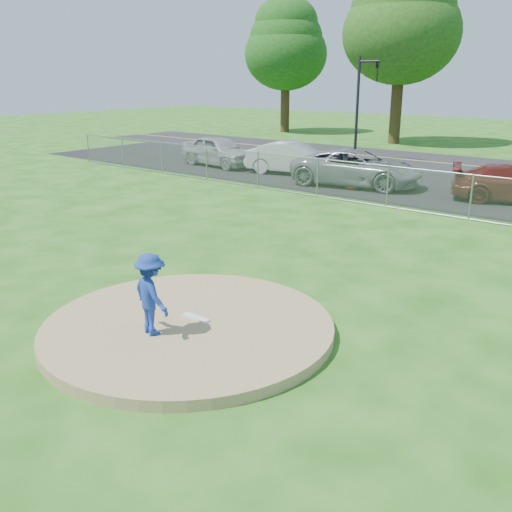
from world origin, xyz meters
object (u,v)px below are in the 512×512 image
at_px(traffic_signal_left, 362,99).
at_px(parked_car_white, 294,158).
at_px(tree_left, 402,18).
at_px(traffic_cone, 352,179).
at_px(parked_car_gray, 356,168).
at_px(pitcher, 151,294).
at_px(parked_car_silver, 219,151).
at_px(tree_far_left, 286,43).

relative_size(traffic_signal_left, parked_car_white, 1.21).
distance_m(tree_left, traffic_cone, 19.36).
bearing_deg(parked_car_gray, pitcher, -174.23).
height_order(tree_left, parked_car_gray, tree_left).
bearing_deg(parked_car_white, traffic_cone, -123.57).
bearing_deg(parked_car_silver, traffic_signal_left, -29.39).
xyz_separation_m(traffic_signal_left, parked_car_silver, (-4.66, -6.53, -2.57)).
xyz_separation_m(tree_left, parked_car_gray, (6.02, -15.99, -7.46)).
bearing_deg(pitcher, traffic_signal_left, -56.08).
bearing_deg(tree_far_left, traffic_signal_left, -39.73).
relative_size(parked_car_silver, parked_car_white, 0.99).
xyz_separation_m(tree_far_left, traffic_cone, (17.17, -18.59, -6.67)).
relative_size(tree_far_left, parked_car_white, 2.31).
height_order(traffic_signal_left, parked_car_gray, traffic_signal_left).
relative_size(tree_left, parked_car_white, 2.70).
bearing_deg(pitcher, parked_car_gray, -59.79).
bearing_deg(parked_car_gray, traffic_signal_left, 17.18).
relative_size(traffic_cone, parked_car_silver, 0.17).
relative_size(tree_far_left, pitcher, 7.28).
distance_m(tree_left, parked_car_gray, 18.65).
distance_m(traffic_signal_left, parked_car_gray, 8.36).
distance_m(pitcher, traffic_cone, 15.84).
xyz_separation_m(parked_car_silver, parked_car_white, (4.56, 0.38, -0.02)).
bearing_deg(traffic_signal_left, traffic_cone, -62.61).
height_order(traffic_cone, parked_car_gray, parked_car_gray).
xyz_separation_m(tree_left, parked_car_white, (2.13, -15.15, -7.47)).
distance_m(tree_left, traffic_signal_left, 10.48).
distance_m(tree_far_left, traffic_cone, 26.17).
distance_m(tree_left, pitcher, 34.31).
bearing_deg(parked_car_silver, pitcher, -134.49).
height_order(tree_left, traffic_signal_left, tree_left).
relative_size(traffic_signal_left, traffic_cone, 7.28).
bearing_deg(traffic_cone, parked_car_gray, 103.62).
bearing_deg(parked_car_white, traffic_signal_left, -14.94).
xyz_separation_m(parked_car_silver, parked_car_gray, (8.45, -0.47, -0.02)).
relative_size(tree_left, parked_car_gray, 2.27).
height_order(tree_left, traffic_cone, tree_left).
bearing_deg(tree_left, traffic_signal_left, -76.04).
bearing_deg(traffic_signal_left, parked_car_silver, -125.56).
bearing_deg(parked_car_white, parked_car_silver, 80.74).
height_order(tree_left, pitcher, tree_left).
bearing_deg(traffic_cone, traffic_signal_left, 117.39).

